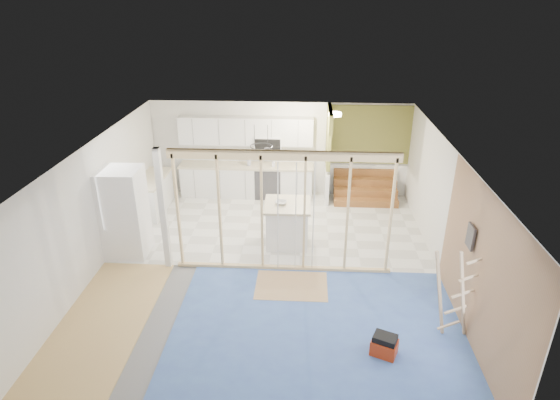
# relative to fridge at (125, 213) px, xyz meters

# --- Properties ---
(room) EXTENTS (7.01, 8.01, 2.61)m
(room) POSITION_rel_fridge_xyz_m (3.08, -0.45, 0.32)
(room) COLOR slate
(room) RESTS_ON ground
(floor_overlays) EXTENTS (7.00, 8.00, 0.03)m
(floor_overlays) POSITION_rel_fridge_xyz_m (3.16, -0.39, -0.97)
(floor_overlays) COLOR silver
(floor_overlays) RESTS_ON room
(stud_frame) EXTENTS (4.66, 0.14, 2.60)m
(stud_frame) POSITION_rel_fridge_xyz_m (2.87, -0.45, 0.59)
(stud_frame) COLOR beige
(stud_frame) RESTS_ON room
(base_cabinets) EXTENTS (4.45, 2.24, 0.93)m
(base_cabinets) POSITION_rel_fridge_xyz_m (1.48, 2.91, -0.52)
(base_cabinets) COLOR silver
(base_cabinets) RESTS_ON room
(upper_cabinets) EXTENTS (3.60, 0.41, 0.85)m
(upper_cabinets) POSITION_rel_fridge_xyz_m (2.25, 3.37, 0.84)
(upper_cabinets) COLOR silver
(upper_cabinets) RESTS_ON room
(green_partition) EXTENTS (2.25, 1.51, 2.60)m
(green_partition) POSITION_rel_fridge_xyz_m (5.13, 3.21, -0.04)
(green_partition) COLOR olive
(green_partition) RESTS_ON room
(pot_rack) EXTENTS (0.52, 0.52, 0.72)m
(pot_rack) POSITION_rel_fridge_xyz_m (2.78, 1.44, 1.01)
(pot_rack) COLOR black
(pot_rack) RESTS_ON room
(sheathing_panel) EXTENTS (0.02, 4.00, 2.60)m
(sheathing_panel) POSITION_rel_fridge_xyz_m (6.56, -2.45, 0.32)
(sheathing_panel) COLOR #9D7355
(sheathing_panel) RESTS_ON room
(electrical_panel) EXTENTS (0.04, 0.30, 0.40)m
(electrical_panel) POSITION_rel_fridge_xyz_m (6.51, -1.85, 0.67)
(electrical_panel) COLOR #3D3C42
(electrical_panel) RESTS_ON room
(ceiling_light) EXTENTS (0.32, 0.32, 0.08)m
(ceiling_light) POSITION_rel_fridge_xyz_m (4.48, 2.55, 1.56)
(ceiling_light) COLOR #FFEABF
(ceiling_light) RESTS_ON room
(fridge) EXTENTS (0.88, 0.85, 1.97)m
(fridge) POSITION_rel_fridge_xyz_m (0.00, 0.00, 0.00)
(fridge) COLOR white
(fridge) RESTS_ON room
(island) EXTENTS (1.03, 1.03, 1.00)m
(island) POSITION_rel_fridge_xyz_m (3.43, 0.65, -0.49)
(island) COLOR white
(island) RESTS_ON room
(bowl) EXTENTS (0.28, 0.28, 0.06)m
(bowl) POSITION_rel_fridge_xyz_m (3.28, 0.64, 0.04)
(bowl) COLOR beige
(bowl) RESTS_ON island
(soap_bottle_a) EXTENTS (0.15, 0.15, 0.30)m
(soap_bottle_a) POSITION_rel_fridge_xyz_m (2.27, 3.20, 0.09)
(soap_bottle_a) COLOR #B3B6C7
(soap_bottle_a) RESTS_ON base_cabinets
(soap_bottle_b) EXTENTS (0.09, 0.09, 0.19)m
(soap_bottle_b) POSITION_rel_fridge_xyz_m (2.94, 3.14, 0.04)
(soap_bottle_b) COLOR silver
(soap_bottle_b) RESTS_ON base_cabinets
(toolbox) EXTENTS (0.48, 0.43, 0.37)m
(toolbox) POSITION_rel_fridge_xyz_m (5.12, -2.83, -0.81)
(toolbox) COLOR #A52D0F
(toolbox) RESTS_ON room
(ladder) EXTENTS (0.88, 0.15, 1.66)m
(ladder) POSITION_rel_fridge_xyz_m (6.24, -2.33, -0.14)
(ladder) COLOR tan
(ladder) RESTS_ON room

